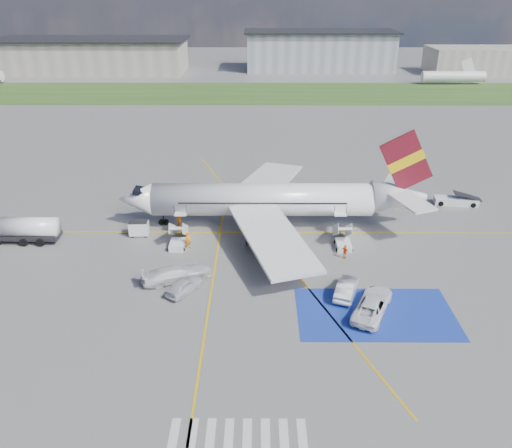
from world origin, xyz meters
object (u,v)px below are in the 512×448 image
(van_white_b, at_px, (177,271))
(gpu_cart, at_px, (139,229))
(car_silver_a, at_px, (184,286))
(fuel_tanker, at_px, (21,232))
(van_white_a, at_px, (373,302))
(belt_loader, at_px, (456,201))
(car_silver_b, at_px, (346,288))
(airliner, at_px, (275,200))

(van_white_b, bearing_deg, gpu_cart, 8.22)
(gpu_cart, bearing_deg, car_silver_a, -62.86)
(fuel_tanker, xyz_separation_m, van_white_b, (18.84, -8.07, -0.22))
(van_white_a, height_order, van_white_b, van_white_b)
(belt_loader, xyz_separation_m, car_silver_a, (-33.42, -21.12, 0.26))
(fuel_tanker, relative_size, gpu_cart, 3.87)
(van_white_a, bearing_deg, van_white_b, 10.10)
(car_silver_a, distance_m, car_silver_b, 15.38)
(airliner, bearing_deg, car_silver_b, -67.17)
(van_white_a, xyz_separation_m, van_white_b, (-18.31, 5.19, 0.04))
(car_silver_b, relative_size, van_white_b, 0.89)
(fuel_tanker, distance_m, gpu_cart, 13.13)
(van_white_a, bearing_deg, car_silver_a, 16.00)
(car_silver_a, height_order, car_silver_b, car_silver_b)
(car_silver_b, bearing_deg, airliner, -47.47)
(fuel_tanker, xyz_separation_m, car_silver_a, (19.85, -10.23, -0.55))
(fuel_tanker, distance_m, car_silver_b, 36.80)
(gpu_cart, bearing_deg, van_white_b, -61.84)
(gpu_cart, bearing_deg, airliner, 7.09)
(belt_loader, height_order, van_white_b, van_white_b)
(gpu_cart, relative_size, van_white_a, 0.43)
(car_silver_b, height_order, van_white_a, van_white_a)
(fuel_tanker, relative_size, belt_loader, 1.45)
(airliner, bearing_deg, gpu_cart, -170.08)
(fuel_tanker, distance_m, van_white_b, 20.50)
(airliner, relative_size, car_silver_a, 8.90)
(belt_loader, bearing_deg, airliner, -157.97)
(airliner, bearing_deg, fuel_tanker, -171.35)
(airliner, relative_size, van_white_a, 6.99)
(car_silver_a, height_order, van_white_a, van_white_a)
(fuel_tanker, distance_m, car_silver_a, 22.34)
(belt_loader, bearing_deg, fuel_tanker, -161.34)
(gpu_cart, xyz_separation_m, van_white_a, (24.13, -14.88, 0.16))
(airliner, xyz_separation_m, car_silver_b, (6.33, -15.04, -2.62))
(car_silver_a, relative_size, car_silver_b, 0.88)
(belt_loader, distance_m, car_silver_a, 39.54)
(fuel_tanker, xyz_separation_m, gpu_cart, (13.02, 1.62, -0.43))
(gpu_cart, distance_m, belt_loader, 41.31)
(belt_loader, relative_size, car_silver_b, 1.30)
(van_white_a, bearing_deg, fuel_tanker, 6.28)
(van_white_b, bearing_deg, car_silver_b, -121.71)
(car_silver_b, distance_m, van_white_a, 3.25)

